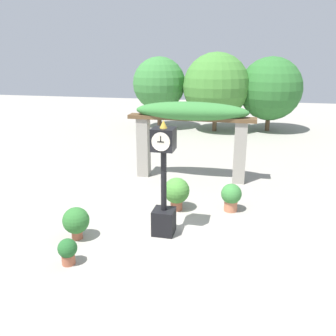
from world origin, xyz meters
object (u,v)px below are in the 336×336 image
object	(u,v)px
pedestal_clock	(164,184)
potted_plant_near_left	(231,196)
potted_plant_far_left	(76,221)
potted_plant_far_right	(177,192)
potted_plant_near_right	(68,250)

from	to	relation	value
pedestal_clock	potted_plant_near_left	world-z (taller)	pedestal_clock
potted_plant_near_left	potted_plant_far_left	distance (m)	4.64
potted_plant_near_left	potted_plant_far_right	bearing A→B (deg)	-170.21
potted_plant_near_right	potted_plant_far_right	distance (m)	3.96
potted_plant_near_left	potted_plant_near_right	bearing A→B (deg)	-132.29
pedestal_clock	potted_plant_near_left	distance (m)	2.67
potted_plant_near_right	potted_plant_far_right	bearing A→B (deg)	62.74
potted_plant_near_left	potted_plant_near_right	xyz separation A→B (m)	(-3.45, -3.80, -0.14)
potted_plant_far_right	potted_plant_near_left	bearing A→B (deg)	9.79
pedestal_clock	potted_plant_far_left	size ratio (longest dim) A/B	3.56
pedestal_clock	potted_plant_near_right	size ratio (longest dim) A/B	4.89
potted_plant_far_left	pedestal_clock	bearing A→B (deg)	20.15
pedestal_clock	potted_plant_near_left	bearing A→B (deg)	48.25
potted_plant_near_left	pedestal_clock	bearing A→B (deg)	-131.75
potted_plant_near_right	potted_plant_far_left	distance (m)	1.21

